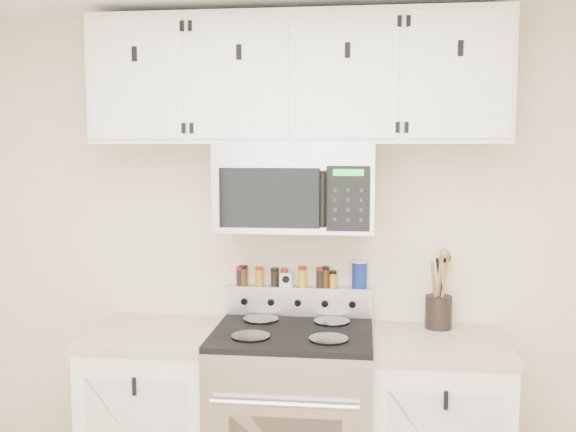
% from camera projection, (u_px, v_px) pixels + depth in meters
% --- Properties ---
extents(back_wall, '(3.50, 0.01, 2.50)m').
position_uv_depth(back_wall, '(300.00, 257.00, 3.37)').
color(back_wall, beige).
rests_on(back_wall, floor).
extents(range, '(0.76, 0.65, 1.10)m').
position_uv_depth(range, '(293.00, 422.00, 3.14)').
color(range, '#B7B7BA').
rests_on(range, floor).
extents(base_cabinet_left, '(0.64, 0.62, 0.92)m').
position_uv_depth(base_cabinet_left, '(158.00, 418.00, 3.24)').
color(base_cabinet_left, white).
rests_on(base_cabinet_left, floor).
extents(base_cabinet_right, '(0.64, 0.62, 0.92)m').
position_uv_depth(base_cabinet_right, '(436.00, 432.00, 3.08)').
color(base_cabinet_right, white).
rests_on(base_cabinet_right, floor).
extents(microwave, '(0.76, 0.44, 0.42)m').
position_uv_depth(microwave, '(296.00, 187.00, 3.14)').
color(microwave, '#9E9EA3').
rests_on(microwave, back_wall).
extents(upper_cabinets, '(2.00, 0.35, 0.62)m').
position_uv_depth(upper_cabinets, '(297.00, 80.00, 3.11)').
color(upper_cabinets, white).
rests_on(upper_cabinets, back_wall).
extents(utensil_crock, '(0.13, 0.13, 0.39)m').
position_uv_depth(utensil_crock, '(439.00, 309.00, 3.21)').
color(utensil_crock, black).
rests_on(utensil_crock, base_cabinet_right).
extents(kitchen_timer, '(0.07, 0.06, 0.07)m').
position_uv_depth(kitchen_timer, '(287.00, 279.00, 3.35)').
color(kitchen_timer, white).
rests_on(kitchen_timer, range).
extents(salt_canister, '(0.08, 0.08, 0.14)m').
position_uv_depth(salt_canister, '(360.00, 274.00, 3.31)').
color(salt_canister, navy).
rests_on(salt_canister, range).
extents(spice_jar_0, '(0.05, 0.05, 0.10)m').
position_uv_depth(spice_jar_0, '(240.00, 276.00, 3.38)').
color(spice_jar_0, black).
rests_on(spice_jar_0, range).
extents(spice_jar_1, '(0.04, 0.04, 0.10)m').
position_uv_depth(spice_jar_1, '(243.00, 275.00, 3.38)').
color(spice_jar_1, '#412D0F').
rests_on(spice_jar_1, range).
extents(spice_jar_2, '(0.04, 0.04, 0.10)m').
position_uv_depth(spice_jar_2, '(259.00, 276.00, 3.37)').
color(spice_jar_2, orange).
rests_on(spice_jar_2, range).
extents(spice_jar_3, '(0.04, 0.04, 0.10)m').
position_uv_depth(spice_jar_3, '(275.00, 277.00, 3.36)').
color(spice_jar_3, black).
rests_on(spice_jar_3, range).
extents(spice_jar_4, '(0.04, 0.04, 0.09)m').
position_uv_depth(spice_jar_4, '(285.00, 277.00, 3.35)').
color(spice_jar_4, '#39220D').
rests_on(spice_jar_4, range).
extents(spice_jar_5, '(0.04, 0.04, 0.11)m').
position_uv_depth(spice_jar_5, '(302.00, 276.00, 3.34)').
color(spice_jar_5, gold).
rests_on(spice_jar_5, range).
extents(spice_jar_6, '(0.04, 0.04, 0.10)m').
position_uv_depth(spice_jar_6, '(320.00, 277.00, 3.33)').
color(spice_jar_6, black).
rests_on(spice_jar_6, range).
extents(spice_jar_7, '(0.04, 0.04, 0.11)m').
position_uv_depth(spice_jar_7, '(325.00, 277.00, 3.33)').
color(spice_jar_7, '#42240F').
rests_on(spice_jar_7, range).
extents(spice_jar_8, '(0.04, 0.04, 0.09)m').
position_uv_depth(spice_jar_8, '(333.00, 279.00, 3.33)').
color(spice_jar_8, gold).
rests_on(spice_jar_8, range).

